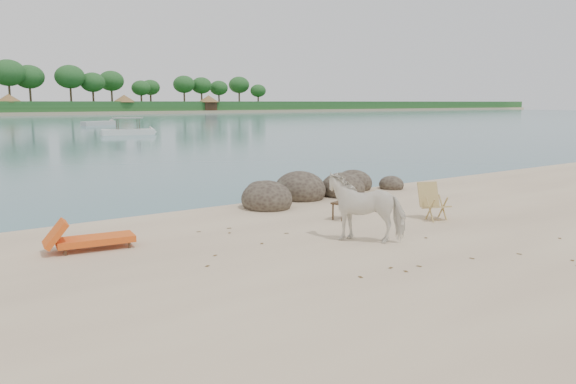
% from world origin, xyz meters
% --- Properties ---
extents(boulders, '(6.50, 3.12, 1.15)m').
position_xyz_m(boulders, '(2.79, 5.60, 0.23)').
color(boulders, '#322721').
rests_on(boulders, ground).
extents(cow, '(1.70, 1.77, 1.43)m').
position_xyz_m(cow, '(0.38, 0.70, 0.71)').
color(cow, white).
rests_on(cow, ground).
extents(side_table, '(0.63, 0.51, 0.44)m').
position_xyz_m(side_table, '(1.35, 2.57, 0.22)').
color(side_table, '#342514').
rests_on(side_table, ground).
extents(lounge_chair, '(1.94, 0.91, 0.56)m').
position_xyz_m(lounge_chair, '(-4.60, 3.30, 0.28)').
color(lounge_chair, orange).
rests_on(lounge_chair, ground).
extents(deck_chair, '(0.78, 0.82, 0.93)m').
position_xyz_m(deck_chair, '(3.24, 1.13, 0.46)').
color(deck_chair, tan).
rests_on(deck_chair, ground).
extents(boat_mid, '(5.41, 2.06, 2.59)m').
position_xyz_m(boat_mid, '(10.66, 42.80, 1.29)').
color(boat_mid, silver).
rests_on(boat_mid, water).
extents(boat_far, '(5.46, 3.03, 0.62)m').
position_xyz_m(boat_far, '(15.40, 66.27, 0.31)').
color(boat_far, '#B6B6B2').
rests_on(boat_far, water).
extents(dead_leaves, '(7.33, 6.72, 0.00)m').
position_xyz_m(dead_leaves, '(-0.13, -0.20, 0.01)').
color(dead_leaves, brown).
rests_on(dead_leaves, ground).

